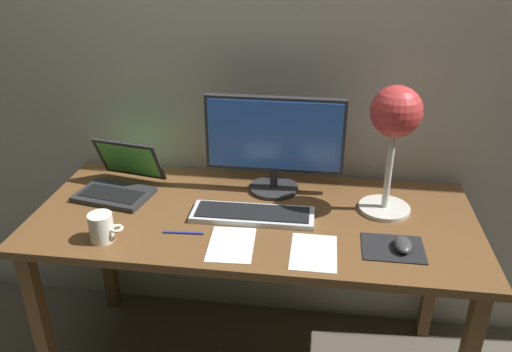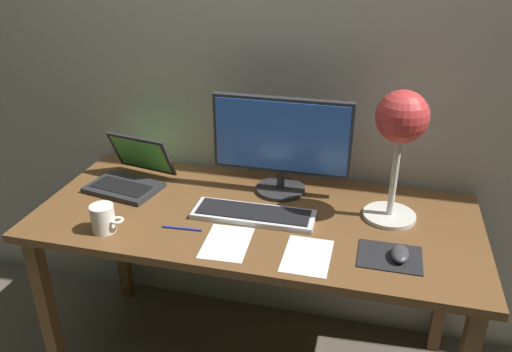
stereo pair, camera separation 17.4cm
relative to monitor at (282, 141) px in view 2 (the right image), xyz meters
The scene contains 12 objects.
back_wall 0.40m from the monitor, 104.59° to the left, with size 4.80×0.06×2.60m, color #A8A099.
desk 0.36m from the monitor, 104.70° to the right, with size 1.60×0.70×0.74m.
monitor is the anchor object (origin of this frame).
keyboard_main 0.30m from the monitor, 102.21° to the right, with size 0.44×0.15×0.03m.
laptop 0.62m from the monitor, behind, with size 0.32×0.31×0.19m.
desk_lamp 0.45m from the monitor, 13.75° to the right, with size 0.19×0.19×0.47m.
mousepad 0.60m from the monitor, 39.79° to the right, with size 0.20×0.16×0.00m, color black.
mouse 0.61m from the monitor, 38.17° to the right, with size 0.06×0.10×0.03m, color #38383A.
coffee_mug 0.70m from the monitor, 140.35° to the right, with size 0.12×0.08×0.10m.
paper_sheet_near_mouse 0.47m from the monitor, 103.44° to the right, with size 0.15×0.21×0.00m, color white.
paper_sheet_by_keyboard 0.50m from the monitor, 67.33° to the right, with size 0.15×0.21×0.00m, color white.
pen 0.50m from the monitor, 126.85° to the right, with size 0.01×0.01×0.14m, color #2633A5.
Camera 2 is at (0.40, -1.57, 1.68)m, focal length 35.95 mm.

